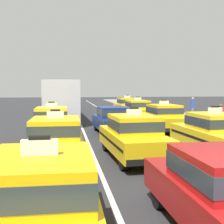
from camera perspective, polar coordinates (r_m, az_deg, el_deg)
lane_stripe_left_center at (r=23.40m, az=-6.19°, el=-1.93°), size 0.14×80.00×0.01m
lane_stripe_center_right at (r=23.76m, az=1.54°, el=-1.80°), size 0.14×80.00×0.01m
sidewalk_curb at (r=20.88m, az=19.44°, el=-2.77°), size 4.00×90.00×0.15m
taxi_left_nearest at (r=5.10m, az=-13.33°, el=-16.33°), size 1.89×4.59×1.96m
taxi_left_second at (r=10.47m, az=-10.67°, el=-5.37°), size 1.89×4.59×1.96m
taxi_left_third at (r=16.07m, az=-11.41°, el=-1.88°), size 1.85×4.57×1.96m
bus_left_fourth at (r=25.27m, az=-9.92°, el=2.65°), size 2.88×11.28×3.22m
box_truck_left_fifth at (r=37.02m, az=-9.58°, el=3.22°), size 2.31×6.96×3.27m
taxi_center_second at (r=11.32m, az=4.07°, el=-4.55°), size 2.05×4.65×1.96m
sedan_center_third at (r=17.36m, az=0.07°, el=-1.40°), size 1.98×4.39×1.58m
taxi_right_second at (r=12.79m, az=18.76°, el=-3.72°), size 2.01×4.63×1.96m
taxi_right_third at (r=18.44m, az=9.76°, el=-1.02°), size 1.98×4.62×1.96m
taxi_right_fourth at (r=24.32m, az=4.87°, el=0.41°), size 1.90×4.59×1.96m
taxi_right_fifth at (r=29.83m, az=2.86°, el=1.21°), size 2.06×4.65×1.96m
pedestrian_by_storefront at (r=18.89m, az=20.04°, el=-0.88°), size 0.36×0.24×1.58m
pedestrian_far_corner at (r=25.35m, az=15.17°, el=0.79°), size 0.36×0.24×1.74m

